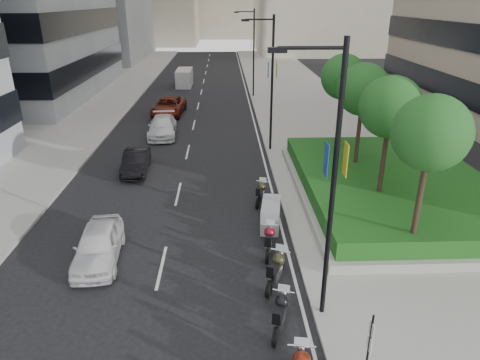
{
  "coord_description": "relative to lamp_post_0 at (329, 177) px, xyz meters",
  "views": [
    {
      "loc": [
        1.1,
        -10.46,
        9.86
      ],
      "look_at": [
        1.8,
        8.08,
        2.0
      ],
      "focal_mm": 32.0,
      "sensor_mm": 36.0,
      "label": 1
    }
  ],
  "objects": [
    {
      "name": "lane_edge",
      "position": [
        -0.44,
        29.0,
        -5.06
      ],
      "size": [
        0.12,
        100.0,
        0.01
      ],
      "primitive_type": "cube",
      "color": "silver",
      "rests_on": "ground"
    },
    {
      "name": "motorcycle_6",
      "position": [
        -1.19,
        8.78,
        -4.52
      ],
      "size": [
        0.81,
        1.99,
        1.01
      ],
      "rotation": [
        0.0,
        0.0,
        1.29
      ],
      "color": "black",
      "rests_on": "ground"
    },
    {
      "name": "lamp_post_1",
      "position": [
        0.0,
        17.0,
        0.0
      ],
      "size": [
        2.34,
        0.45,
        9.0
      ],
      "color": "black",
      "rests_on": "ground"
    },
    {
      "name": "car_c",
      "position": [
        -7.86,
        20.94,
        -4.33
      ],
      "size": [
        2.37,
        5.19,
        1.47
      ],
      "primitive_type": "imported",
      "rotation": [
        0.0,
        0.0,
        0.06
      ],
      "color": "white",
      "rests_on": "ground"
    },
    {
      "name": "car_b",
      "position": [
        -8.51,
        13.34,
        -4.4
      ],
      "size": [
        1.61,
        4.12,
        1.33
      ],
      "primitive_type": "imported",
      "rotation": [
        0.0,
        0.0,
        0.05
      ],
      "color": "black",
      "rests_on": "ground"
    },
    {
      "name": "ground",
      "position": [
        -4.14,
        -1.0,
        -5.07
      ],
      "size": [
        160.0,
        160.0,
        0.0
      ],
      "primitive_type": "plane",
      "color": "black",
      "rests_on": "ground"
    },
    {
      "name": "lane_centre",
      "position": [
        -5.64,
        29.0,
        -5.06
      ],
      "size": [
        0.12,
        100.0,
        0.01
      ],
      "primitive_type": "cube",
      "color": "silver",
      "rests_on": "ground"
    },
    {
      "name": "sidewalk_right",
      "position": [
        4.86,
        29.0,
        -4.99
      ],
      "size": [
        10.0,
        100.0,
        0.15
      ],
      "primitive_type": "cube",
      "color": "#9E9B93",
      "rests_on": "ground"
    },
    {
      "name": "tree_2",
      "position": [
        4.36,
        11.0,
        0.36
      ],
      "size": [
        2.8,
        2.8,
        6.3
      ],
      "color": "#332319",
      "rests_on": "planter"
    },
    {
      "name": "car_a",
      "position": [
        -8.21,
        3.62,
        -4.34
      ],
      "size": [
        2.05,
        4.36,
        1.44
      ],
      "primitive_type": "imported",
      "rotation": [
        0.0,
        0.0,
        0.08
      ],
      "color": "white",
      "rests_on": "ground"
    },
    {
      "name": "tree_1",
      "position": [
        4.36,
        7.0,
        0.36
      ],
      "size": [
        2.8,
        2.8,
        6.3
      ],
      "color": "#332319",
      "rests_on": "planter"
    },
    {
      "name": "car_d",
      "position": [
        -8.14,
        27.59,
        -4.29
      ],
      "size": [
        3.01,
        5.78,
        1.56
      ],
      "primitive_type": "imported",
      "rotation": [
        0.0,
        0.0,
        -0.08
      ],
      "color": "maroon",
      "rests_on": "ground"
    },
    {
      "name": "sidewalk_left",
      "position": [
        -16.14,
        29.0,
        -4.99
      ],
      "size": [
        8.0,
        100.0,
        0.15
      ],
      "primitive_type": "cube",
      "color": "#9E9B93",
      "rests_on": "ground"
    },
    {
      "name": "lamp_post_0",
      "position": [
        0.0,
        0.0,
        0.0
      ],
      "size": [
        2.34,
        0.45,
        9.0
      ],
      "color": "black",
      "rests_on": "ground"
    },
    {
      "name": "hedge",
      "position": [
        5.86,
        9.0,
        -4.12
      ],
      "size": [
        9.4,
        13.4,
        0.8
      ],
      "primitive_type": "cube",
      "color": "#164914",
      "rests_on": "planter"
    },
    {
      "name": "delivery_van",
      "position": [
        -7.86,
        41.67,
        -4.14
      ],
      "size": [
        1.81,
        4.73,
        1.99
      ],
      "rotation": [
        0.0,
        0.0,
        -0.0
      ],
      "color": "silver",
      "rests_on": "ground"
    },
    {
      "name": "motorcycle_2",
      "position": [
        -1.33,
        -0.54,
        -4.49
      ],
      "size": [
        0.89,
        2.09,
        1.07
      ],
      "rotation": [
        0.0,
        0.0,
        1.26
      ],
      "color": "black",
      "rests_on": "ground"
    },
    {
      "name": "planter",
      "position": [
        5.86,
        9.0,
        -4.72
      ],
      "size": [
        10.0,
        14.0,
        0.4
      ],
      "primitive_type": "cube",
      "color": "#A3A098",
      "rests_on": "sidewalk_right"
    },
    {
      "name": "tree_3",
      "position": [
        4.36,
        15.0,
        0.36
      ],
      "size": [
        2.8,
        2.8,
        6.3
      ],
      "color": "#332319",
      "rests_on": "planter"
    },
    {
      "name": "tree_0",
      "position": [
        4.36,
        3.0,
        0.36
      ],
      "size": [
        2.8,
        2.8,
        6.3
      ],
      "color": "#332319",
      "rests_on": "planter"
    },
    {
      "name": "motorcycle_5",
      "position": [
        -0.95,
        6.12,
        -4.45
      ],
      "size": [
        1.12,
        2.14,
        1.23
      ],
      "rotation": [
        0.0,
        0.0,
        1.42
      ],
      "color": "black",
      "rests_on": "ground"
    },
    {
      "name": "motorcycle_4",
      "position": [
        -1.25,
        3.94,
        -4.5
      ],
      "size": [
        0.71,
        2.12,
        1.06
      ],
      "rotation": [
        0.0,
        0.0,
        1.39
      ],
      "color": "black",
      "rests_on": "ground"
    },
    {
      "name": "parking_sign",
      "position": [
        0.66,
        -3.0,
        -3.61
      ],
      "size": [
        0.06,
        0.32,
        2.5
      ],
      "color": "black",
      "rests_on": "ground"
    },
    {
      "name": "motorcycle_3",
      "position": [
        -1.2,
        1.8,
        -4.46
      ],
      "size": [
        1.1,
        2.15,
        1.14
      ],
      "rotation": [
        0.0,
        0.0,
        1.16
      ],
      "color": "black",
      "rests_on": "ground"
    },
    {
      "name": "lamp_post_2",
      "position": [
        0.0,
        35.0,
        0.0
      ],
      "size": [
        2.34,
        0.45,
        9.0
      ],
      "color": "black",
      "rests_on": "ground"
    }
  ]
}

